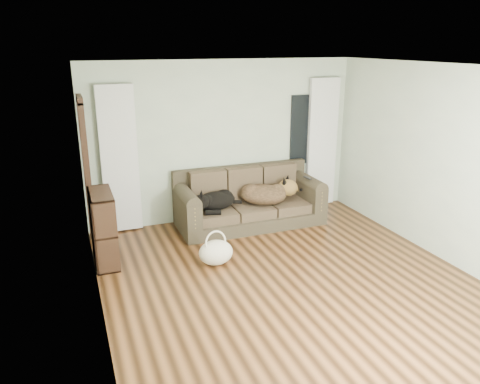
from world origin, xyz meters
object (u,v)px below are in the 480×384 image
object	(u,v)px
sofa	(250,198)
dog_black_lab	(214,201)
bookshelf	(103,227)
dog_shepherd	(266,195)
tote_bag	(216,253)

from	to	relation	value
sofa	dog_black_lab	bearing A→B (deg)	-177.63
sofa	bookshelf	world-z (taller)	bookshelf
bookshelf	dog_black_lab	bearing A→B (deg)	23.29
dog_shepherd	bookshelf	size ratio (longest dim) A/B	0.80
dog_shepherd	bookshelf	distance (m)	2.65
dog_shepherd	bookshelf	world-z (taller)	bookshelf
sofa	dog_shepherd	xyz separation A→B (m)	(0.26, -0.05, 0.04)
sofa	dog_black_lab	distance (m)	0.62
tote_bag	bookshelf	size ratio (longest dim) A/B	0.47
dog_shepherd	sofa	bearing A→B (deg)	15.57
sofa	tote_bag	bearing A→B (deg)	-129.35
dog_shepherd	bookshelf	xyz separation A→B (m)	(-2.60, -0.52, 0.01)
tote_bag	bookshelf	distance (m)	1.54
dog_black_lab	dog_shepherd	bearing A→B (deg)	-10.98
dog_black_lab	bookshelf	size ratio (longest dim) A/B	0.66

